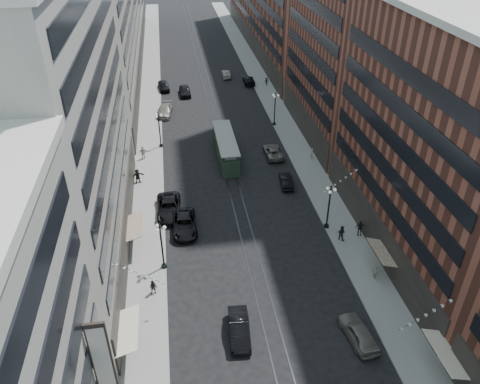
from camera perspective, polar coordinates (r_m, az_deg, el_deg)
ground at (r=76.21m, az=-2.65°, el=7.67°), size 220.00×220.00×0.00m
sidewalk_west at (r=85.10m, az=-10.93°, el=9.95°), size 4.00×180.00×0.15m
sidewalk_east at (r=86.90m, az=3.94°, el=10.95°), size 4.00×180.00×0.15m
rail_west at (r=85.27m, az=-3.90°, el=10.47°), size 0.12×180.00×0.02m
rail_east at (r=85.38m, az=-2.95°, el=10.53°), size 0.12×180.00×0.02m
building_west_mid at (r=46.60m, az=-20.52°, el=7.42°), size 8.00×36.00×28.00m
building_west_far at (r=106.86m, az=-15.01°, el=21.41°), size 8.00×90.00×26.00m
building_east_mid at (r=48.31m, az=22.19°, el=5.30°), size 8.00×30.00×24.00m
lamppost_sw_far at (r=46.97m, az=-9.53°, el=-6.32°), size 1.03×1.14×5.52m
lamppost_sw_mid at (r=70.09m, az=-9.81°, el=7.65°), size 1.03×1.14×5.52m
lamppost_se_far at (r=52.66m, az=10.78°, el=-1.64°), size 1.03×1.14×5.52m
lamppost_se_mid at (r=76.36m, az=4.27°, el=10.21°), size 1.03×1.14×5.52m
streetcar at (r=66.96m, az=-1.75°, el=5.36°), size 2.60×11.74×3.25m
car_2 at (r=53.16m, az=-6.81°, el=-3.89°), size 2.76×5.91×1.64m
car_4 at (r=42.70m, az=14.25°, el=-16.28°), size 2.53×5.02×1.64m
car_5 at (r=41.78m, az=-0.10°, el=-16.34°), size 2.03×4.99×1.61m
pedestrian_2 at (r=45.74m, az=-10.51°, el=-11.37°), size 0.84×0.60×1.56m
pedestrian_4 at (r=48.42m, az=16.21°, el=-9.38°), size 0.69×0.97×1.51m
car_7 at (r=56.00m, az=-8.63°, el=-1.87°), size 2.84×6.16×1.71m
car_8 at (r=81.96m, az=-9.16°, el=9.78°), size 2.97×5.84×1.62m
car_9 at (r=93.21m, az=-9.30°, el=12.65°), size 2.42×4.99×1.64m
car_10 at (r=61.06m, az=5.65°, el=1.38°), size 1.87×4.30×1.38m
car_11 at (r=67.89m, az=4.05°, el=4.95°), size 2.41×5.21×1.45m
car_12 at (r=95.36m, az=1.09°, el=13.47°), size 2.16×5.06×1.46m
car_13 at (r=90.10m, az=-6.74°, el=12.15°), size 2.18×5.04×1.69m
car_14 at (r=98.98m, az=-1.73°, el=14.18°), size 1.53×4.24×1.39m
pedestrian_5 at (r=62.44m, az=-12.38°, el=1.94°), size 1.85×1.09×1.92m
pedestrian_6 at (r=67.98m, az=-11.73°, el=4.73°), size 1.25×0.90×1.95m
pedestrian_7 at (r=52.30m, az=12.24°, el=-4.88°), size 0.98×0.93×1.80m
pedestrian_8 at (r=67.53m, az=8.71°, el=4.67°), size 0.68×0.64×1.56m
pedestrian_9 at (r=94.06m, az=3.25°, el=13.29°), size 1.11×0.67×1.60m
pedestrian_extra_0 at (r=53.39m, az=14.41°, el=-4.25°), size 1.20×0.68×1.94m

